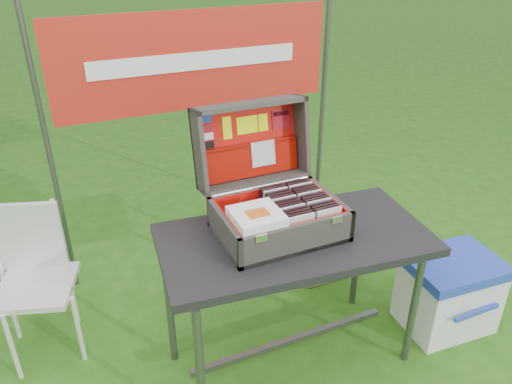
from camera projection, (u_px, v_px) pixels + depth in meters
name	position (u px, v px, depth m)	size (l,w,h in m)	color
ground	(277.00, 366.00, 2.52)	(80.00, 80.00, 0.00)	#275B13
table	(292.00, 301.00, 2.39)	(1.20, 0.60, 0.75)	#262628
table_top	(295.00, 240.00, 2.22)	(1.20, 0.60, 0.04)	#262628
table_leg_fl	(201.00, 377.00, 2.01)	(0.04, 0.04, 0.71)	#59595B
table_leg_fr	(414.00, 305.00, 2.40)	(0.04, 0.04, 0.71)	#59595B
table_leg_bl	(169.00, 304.00, 2.40)	(0.04, 0.04, 0.71)	#59595B
table_leg_br	(358.00, 252.00, 2.78)	(0.04, 0.04, 0.71)	#59595B
table_brace	(290.00, 341.00, 2.51)	(1.05, 0.03, 0.03)	#59595B
suitcase	(274.00, 177.00, 2.16)	(0.54, 0.54, 0.51)	#555049
suitcase_base_bottom	(279.00, 231.00, 2.23)	(0.54, 0.38, 0.02)	#555049
suitcase_base_wall_front	(298.00, 240.00, 2.05)	(0.54, 0.02, 0.14)	#555049
suitcase_base_wall_back	(262.00, 201.00, 2.35)	(0.54, 0.02, 0.14)	#555049
suitcase_base_wall_left	(224.00, 232.00, 2.11)	(0.02, 0.38, 0.14)	#555049
suitcase_base_wall_right	(329.00, 207.00, 2.29)	(0.02, 0.38, 0.14)	#555049
suitcase_liner_floor	(279.00, 228.00, 2.22)	(0.50, 0.34, 0.01)	red
suitcase_latch_left	(261.00, 238.00, 1.95)	(0.05, 0.01, 0.03)	silver
suitcase_latch_right	(337.00, 220.00, 2.08)	(0.05, 0.01, 0.03)	silver
suitcase_hinge	(261.00, 186.00, 2.32)	(0.02, 0.02, 0.48)	silver
suitcase_lid_back	(247.00, 141.00, 2.37)	(0.54, 0.38, 0.02)	#555049
suitcase_lid_rim_far	(249.00, 104.00, 2.26)	(0.54, 0.02, 0.14)	#555049
suitcase_lid_rim_near	(255.00, 180.00, 2.38)	(0.54, 0.02, 0.14)	#555049
suitcase_lid_rim_left	(199.00, 152.00, 2.23)	(0.02, 0.38, 0.14)	#555049
suitcase_lid_rim_right	(301.00, 135.00, 2.41)	(0.02, 0.38, 0.14)	#555049
suitcase_lid_liner	(248.00, 142.00, 2.36)	(0.49, 0.34, 0.01)	red
suitcase_liner_wall_front	(297.00, 236.00, 2.06)	(0.50, 0.01, 0.12)	red
suitcase_liner_wall_back	(263.00, 200.00, 2.33)	(0.50, 0.01, 0.12)	red
suitcase_liner_wall_left	(227.00, 229.00, 2.11)	(0.01, 0.34, 0.12)	red
suitcase_liner_wall_right	(327.00, 206.00, 2.28)	(0.01, 0.34, 0.12)	red
suitcase_lid_pocket	(251.00, 161.00, 2.37)	(0.48, 0.15, 0.03)	#960D03
suitcase_pocket_edge	(250.00, 145.00, 2.34)	(0.47, 0.02, 0.02)	#960D03
suitcase_pocket_cd	(263.00, 153.00, 2.37)	(0.12, 0.12, 0.01)	silver
lid_sticker_cc_a	(206.00, 119.00, 2.24)	(0.05, 0.03, 0.00)	#1933B2
lid_sticker_cc_b	(207.00, 128.00, 2.26)	(0.05, 0.03, 0.00)	maroon
lid_sticker_cc_c	(208.00, 136.00, 2.27)	(0.05, 0.03, 0.00)	white
lid_sticker_cc_d	(209.00, 145.00, 2.28)	(0.05, 0.03, 0.00)	black
lid_card_neon_tall	(227.00, 128.00, 2.30)	(0.04, 0.11, 0.00)	#E7F407
lid_card_neon_main	(247.00, 125.00, 2.33)	(0.11, 0.08, 0.00)	#E7F407
lid_card_neon_small	(263.00, 122.00, 2.36)	(0.05, 0.08, 0.00)	#E7F407
lid_sticker_band	(281.00, 120.00, 2.39)	(0.10, 0.10, 0.00)	maroon
lid_sticker_band_bar	(281.00, 113.00, 2.39)	(0.09, 0.02, 0.00)	black
cd_left_0	(302.00, 229.00, 2.08)	(0.12, 0.01, 0.14)	silver
cd_left_1	(299.00, 227.00, 2.10)	(0.12, 0.01, 0.14)	black
cd_left_2	(297.00, 224.00, 2.12)	(0.12, 0.01, 0.14)	black
cd_left_3	(295.00, 222.00, 2.13)	(0.12, 0.01, 0.14)	black
cd_left_4	(292.00, 220.00, 2.15)	(0.12, 0.01, 0.14)	silver
cd_left_5	(290.00, 217.00, 2.17)	(0.12, 0.01, 0.14)	black
cd_left_6	(288.00, 215.00, 2.18)	(0.12, 0.01, 0.14)	black
cd_left_7	(286.00, 213.00, 2.20)	(0.12, 0.01, 0.14)	black
cd_left_8	(283.00, 211.00, 2.22)	(0.12, 0.01, 0.14)	silver
cd_left_9	(281.00, 209.00, 2.24)	(0.12, 0.01, 0.14)	black
cd_left_10	(279.00, 206.00, 2.25)	(0.12, 0.01, 0.14)	black
cd_left_11	(277.00, 204.00, 2.27)	(0.12, 0.01, 0.14)	black
cd_left_12	(275.00, 202.00, 2.29)	(0.12, 0.01, 0.14)	silver
cd_left_13	(273.00, 200.00, 2.30)	(0.12, 0.01, 0.14)	black
cd_left_14	(271.00, 198.00, 2.32)	(0.12, 0.01, 0.14)	black
cd_right_0	(328.00, 223.00, 2.13)	(0.12, 0.01, 0.14)	silver
cd_right_1	(326.00, 220.00, 2.15)	(0.12, 0.01, 0.14)	black
cd_right_2	(323.00, 218.00, 2.16)	(0.12, 0.01, 0.14)	black
cd_right_3	(321.00, 216.00, 2.18)	(0.12, 0.01, 0.14)	black
cd_right_4	(318.00, 214.00, 2.20)	(0.12, 0.01, 0.14)	silver
cd_right_5	(316.00, 211.00, 2.21)	(0.12, 0.01, 0.14)	black
cd_right_6	(314.00, 209.00, 2.23)	(0.12, 0.01, 0.14)	black
cd_right_7	(311.00, 207.00, 2.25)	(0.12, 0.01, 0.14)	black
cd_right_8	(309.00, 205.00, 2.26)	(0.12, 0.01, 0.14)	silver
cd_right_9	(307.00, 203.00, 2.28)	(0.12, 0.01, 0.14)	black
cd_right_10	(304.00, 201.00, 2.30)	(0.12, 0.01, 0.14)	black
cd_right_11	(302.00, 199.00, 2.32)	(0.12, 0.01, 0.14)	black
cd_right_12	(300.00, 197.00, 2.33)	(0.12, 0.01, 0.14)	silver
cd_right_13	(298.00, 195.00, 2.35)	(0.12, 0.01, 0.14)	black
cd_right_14	(296.00, 193.00, 2.37)	(0.12, 0.01, 0.14)	black
songbook_0	(257.00, 219.00, 2.06)	(0.20, 0.20, 0.01)	white
songbook_1	(257.00, 218.00, 2.05)	(0.20, 0.20, 0.01)	white
songbook_2	(257.00, 217.00, 2.05)	(0.20, 0.20, 0.01)	white
songbook_3	(257.00, 216.00, 2.05)	(0.20, 0.20, 0.01)	white
songbook_4	(257.00, 215.00, 2.05)	(0.20, 0.20, 0.01)	white
songbook_5	(257.00, 214.00, 2.04)	(0.20, 0.20, 0.01)	white
songbook_6	(257.00, 213.00, 2.04)	(0.20, 0.20, 0.01)	white
songbook_graphic	(258.00, 213.00, 2.03)	(0.09, 0.07, 0.00)	#D85919
cooler	(448.00, 293.00, 2.70)	(0.48, 0.37, 0.42)	white
cooler_body	(447.00, 297.00, 2.71)	(0.46, 0.34, 0.37)	white
cooler_lid	(455.00, 265.00, 2.61)	(0.48, 0.37, 0.06)	#2740BD
cooler_handle	(476.00, 313.00, 2.53)	(0.29, 0.02, 0.02)	#2740BD
chair	(36.00, 289.00, 2.45)	(0.36, 0.39, 0.78)	silver
chair_seat	(36.00, 287.00, 2.44)	(0.36, 0.36, 0.03)	silver
chair_backrest	(26.00, 237.00, 2.49)	(0.36, 0.03, 0.37)	silver
chair_leg_fl	(12.00, 348.00, 2.36)	(0.02, 0.02, 0.40)	silver
chair_leg_fr	(79.00, 329.00, 2.47)	(0.02, 0.02, 0.40)	silver
chair_leg_bl	(12.00, 308.00, 2.60)	(0.02, 0.02, 0.40)	silver
chair_leg_br	(72.00, 293.00, 2.71)	(0.02, 0.02, 0.40)	silver
chair_upright_right	(59.00, 232.00, 2.54)	(0.02, 0.02, 0.37)	silver
cardboard_box	(334.00, 250.00, 3.07)	(0.39, 0.06, 0.41)	#986948
banner_post_left	(50.00, 159.00, 2.70)	(0.03, 0.03, 1.70)	#59595B
banner_post_right	(322.00, 116.00, 3.31)	(0.03, 0.03, 1.70)	#59595B
banner	(196.00, 61.00, 2.79)	(1.60, 0.01, 0.55)	#B52115
banner_text	(197.00, 61.00, 2.78)	(1.20, 0.00, 0.10)	white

